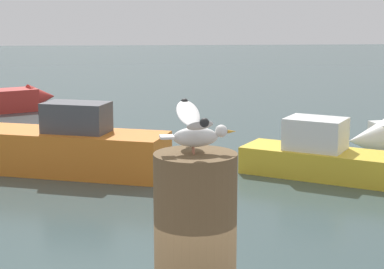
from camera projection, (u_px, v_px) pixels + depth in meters
The scene contains 4 objects.
mooring_post at pixel (195, 260), 3.47m from camera, with size 0.43×0.43×1.14m, color brown.
seagull at pixel (196, 129), 3.34m from camera, with size 0.39×0.70×0.24m.
boat_orange at pixel (38, 147), 14.69m from camera, with size 5.78×3.00×1.66m.
boat_yellow at pixel (374, 164), 13.71m from camera, with size 5.22×3.83×1.47m.
Camera 1 is at (-0.21, -3.81, 3.60)m, focal length 62.10 mm.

